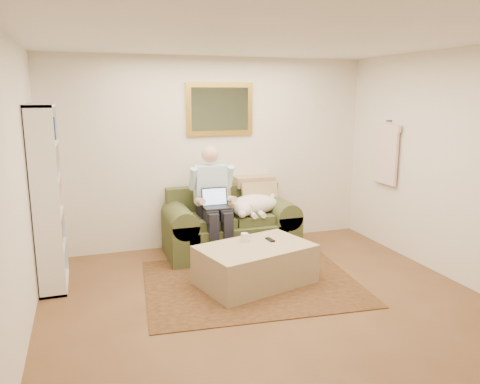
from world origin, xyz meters
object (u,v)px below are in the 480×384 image
ottoman (255,265)px  coffee_mug (244,237)px  sofa (230,231)px  sleeping_dog (254,204)px  seated_man (214,204)px  bookshelf (48,198)px  laptop (216,202)px

ottoman → coffee_mug: 0.33m
sofa → sleeping_dog: bearing=-15.7°
seated_man → bookshelf: bearing=-172.1°
laptop → sofa: bearing=41.0°
sofa → coffee_mug: (-0.12, -0.95, 0.20)m
sofa → sleeping_dog: sofa is taller
sleeping_dog → sofa: bearing=164.3°
sofa → ottoman: bearing=-92.8°
bookshelf → ottoman: bearing=-17.8°
sleeping_dog → ottoman: (-0.36, -1.03, -0.44)m
seated_man → laptop: bearing=-90.0°
sofa → laptop: 0.58m
laptop → bookshelf: (-1.95, -0.20, 0.24)m
sofa → bookshelf: bookshelf is taller
sleeping_dog → coffee_mug: 0.98m
sleeping_dog → bookshelf: 2.56m
laptop → seated_man: bearing=90.0°
seated_man → sleeping_dog: size_ratio=2.04×
ottoman → bookshelf: (-2.15, 0.69, 0.78)m
bookshelf → sofa: bearing=11.0°
sofa → ottoman: (-0.05, -1.12, -0.07)m
sleeping_dog → coffee_mug: sleeping_dog is taller
seated_man → bookshelf: 1.98m
sleeping_dog → ottoman: sleeping_dog is taller
ottoman → bookshelf: bearing=162.2°
bookshelf → seated_man: bearing=7.9°
seated_man → coffee_mug: bearing=-80.3°
seated_man → laptop: size_ratio=4.33×
sofa → sleeping_dog: (0.31, -0.09, 0.36)m
ottoman → coffee_mug: size_ratio=12.30×
sofa → seated_man: size_ratio=1.19×
laptop → sleeping_dog: bearing=13.6°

